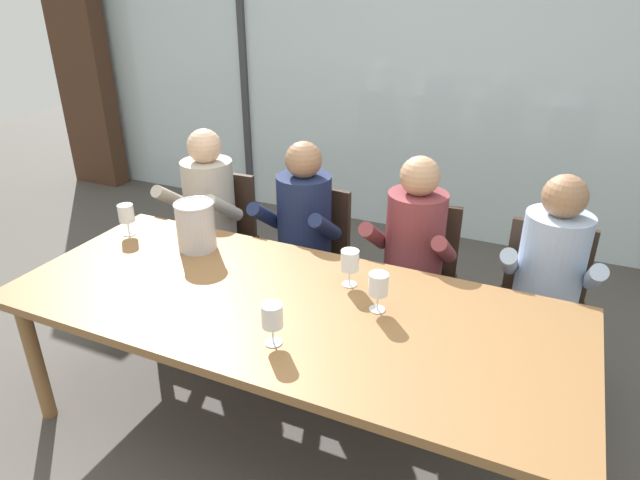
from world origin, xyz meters
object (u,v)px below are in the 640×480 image
(person_maroon_top, at_px, (410,252))
(person_navy_polo, at_px, (299,231))
(chair_left_of_center, at_px, (311,247))
(chair_near_curtain, at_px, (220,230))
(wine_glass_by_left_taster, at_px, (126,215))
(person_pale_blue_shirt, at_px, (548,279))
(dining_table, at_px, (287,315))
(person_beige_jumper, at_px, (203,212))
(chair_center, at_px, (417,269))
(wine_glass_near_bucket, at_px, (272,317))
(chair_right_of_center, at_px, (542,295))
(wine_glass_center_pour, at_px, (378,285))
(ice_bucket_primary, at_px, (196,225))
(wine_glass_by_right_taster, at_px, (350,262))

(person_maroon_top, bearing_deg, person_navy_polo, -178.56)
(chair_left_of_center, bearing_deg, person_navy_polo, -84.05)
(chair_left_of_center, bearing_deg, person_maroon_top, -5.70)
(chair_near_curtain, height_order, wine_glass_by_left_taster, wine_glass_by_left_taster)
(chair_near_curtain, xyz_separation_m, person_pale_blue_shirt, (2.01, -0.13, 0.17))
(chair_near_curtain, distance_m, person_pale_blue_shirt, 2.02)
(dining_table, distance_m, person_navy_polo, 0.86)
(dining_table, xyz_separation_m, wine_glass_by_left_taster, (-1.11, 0.27, 0.18))
(chair_near_curtain, relative_size, person_pale_blue_shirt, 0.73)
(dining_table, relative_size, person_maroon_top, 2.12)
(wine_glass_by_left_taster, bearing_deg, person_pale_blue_shirt, 13.89)
(person_pale_blue_shirt, bearing_deg, person_maroon_top, 179.45)
(person_beige_jumper, relative_size, person_pale_blue_shirt, 1.00)
(chair_near_curtain, height_order, chair_center, same)
(person_maroon_top, xyz_separation_m, wine_glass_near_bucket, (-0.24, -1.07, 0.17))
(dining_table, bearing_deg, person_navy_polo, 113.04)
(chair_right_of_center, relative_size, wine_glass_center_pour, 4.96)
(chair_right_of_center, xyz_separation_m, person_navy_polo, (-1.35, -0.14, 0.17))
(person_beige_jumper, relative_size, wine_glass_near_bucket, 6.80)
(person_beige_jumper, distance_m, person_maroon_top, 1.33)
(dining_table, relative_size, person_navy_polo, 2.12)
(dining_table, xyz_separation_m, person_pale_blue_shirt, (1.02, 0.79, 0.01))
(person_beige_jumper, bearing_deg, chair_right_of_center, 3.78)
(dining_table, height_order, chair_left_of_center, chair_left_of_center)
(dining_table, bearing_deg, chair_near_curtain, 136.76)
(person_maroon_top, bearing_deg, chair_near_curtain, 175.64)
(person_beige_jumper, distance_m, person_pale_blue_shirt, 2.03)
(person_navy_polo, distance_m, wine_glass_by_left_taster, 0.95)
(chair_near_curtain, height_order, chair_left_of_center, same)
(chair_left_of_center, distance_m, wine_glass_center_pour, 1.15)
(chair_near_curtain, distance_m, person_navy_polo, 0.68)
(wine_glass_by_left_taster, distance_m, wine_glass_near_bucket, 1.32)
(chair_right_of_center, height_order, person_maroon_top, person_maroon_top)
(wine_glass_by_left_taster, relative_size, wine_glass_near_bucket, 1.00)
(person_beige_jumper, xyz_separation_m, ice_bucket_primary, (0.34, -0.51, 0.18))
(dining_table, relative_size, person_beige_jumper, 2.12)
(dining_table, height_order, chair_right_of_center, chair_right_of_center)
(dining_table, height_order, wine_glass_by_left_taster, wine_glass_by_left_taster)
(person_maroon_top, bearing_deg, wine_glass_by_left_taster, -158.42)
(person_pale_blue_shirt, relative_size, ice_bucket_primary, 4.63)
(wine_glass_by_left_taster, bearing_deg, ice_bucket_primary, 1.97)
(person_navy_polo, xyz_separation_m, wine_glass_near_bucket, (0.42, -1.07, 0.17))
(person_pale_blue_shirt, height_order, wine_glass_by_right_taster, person_pale_blue_shirt)
(chair_left_of_center, xyz_separation_m, wine_glass_near_bucket, (0.42, -1.23, 0.34))
(person_beige_jumper, height_order, person_navy_polo, same)
(wine_glass_near_bucket, relative_size, wine_glass_center_pour, 1.00)
(chair_near_curtain, relative_size, chair_right_of_center, 1.00)
(person_navy_polo, bearing_deg, chair_center, 11.71)
(chair_near_curtain, relative_size, wine_glass_center_pour, 4.96)
(person_maroon_top, relative_size, wine_glass_near_bucket, 6.80)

